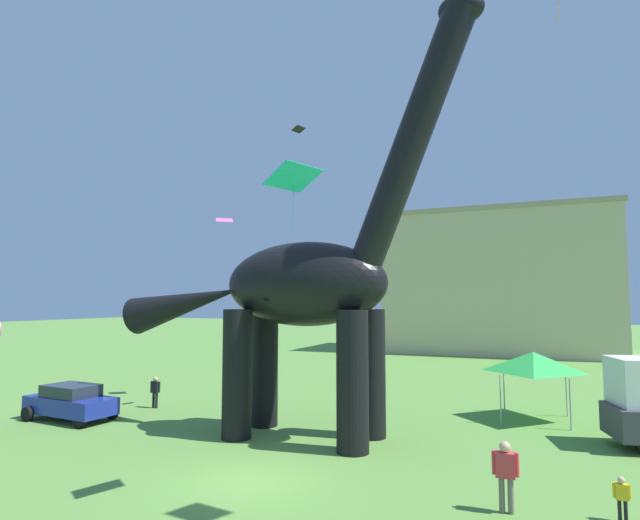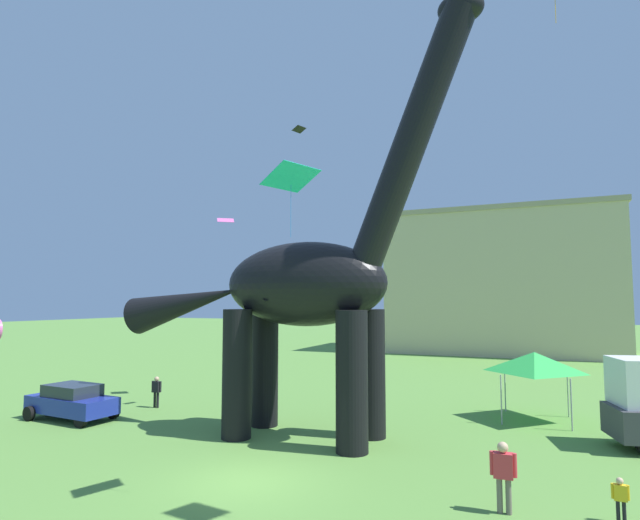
# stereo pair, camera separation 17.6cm
# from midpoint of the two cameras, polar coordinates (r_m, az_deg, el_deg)

# --- Properties ---
(ground_plane) EXTENTS (240.00, 240.00, 0.00)m
(ground_plane) POSITION_cam_midpoint_polar(r_m,az_deg,el_deg) (16.34, -8.40, -23.36)
(ground_plane) COLOR #5B8E3D
(dinosaur_sculpture) EXTENTS (15.71, 3.33, 16.43)m
(dinosaur_sculpture) POSITION_cam_midpoint_polar(r_m,az_deg,el_deg) (20.12, -2.21, -2.70)
(dinosaur_sculpture) COLOR black
(dinosaur_sculpture) RESTS_ON ground_plane
(parked_sedan_left) EXTENTS (4.33, 2.11, 1.55)m
(parked_sedan_left) POSITION_cam_midpoint_polar(r_m,az_deg,el_deg) (25.94, -26.39, -14.06)
(parked_sedan_left) COLOR navy
(parked_sedan_left) RESTS_ON ground_plane
(person_photographer) EXTENTS (0.39, 0.17, 1.05)m
(person_photographer) POSITION_cam_midpoint_polar(r_m,az_deg,el_deg) (15.16, 30.48, -21.75)
(person_photographer) COLOR black
(person_photographer) RESTS_ON ground_plane
(person_far_spectator) EXTENTS (0.65, 0.29, 1.74)m
(person_far_spectator) POSITION_cam_midpoint_polar(r_m,az_deg,el_deg) (14.47, 19.76, -21.26)
(person_far_spectator) COLOR #6B6056
(person_far_spectator) RESTS_ON ground_plane
(person_watching_child) EXTENTS (0.57, 0.25, 1.52)m
(person_watching_child) POSITION_cam_midpoint_polar(r_m,az_deg,el_deg) (27.21, -18.19, -13.60)
(person_watching_child) COLOR black
(person_watching_child) RESTS_ON ground_plane
(festival_canopy_tent) EXTENTS (3.15, 3.15, 3.00)m
(festival_canopy_tent) POSITION_cam_midpoint_polar(r_m,az_deg,el_deg) (24.97, 22.65, -10.54)
(festival_canopy_tent) COLOR #B2B2B7
(festival_canopy_tent) RESTS_ON ground_plane
(kite_near_low) EXTENTS (1.36, 1.63, 1.83)m
(kite_near_low) POSITION_cam_midpoint_polar(r_m,az_deg,el_deg) (13.60, -3.37, 9.23)
(kite_near_low) COLOR #19B2B7
(kite_high_left) EXTENTS (0.73, 0.75, 0.22)m
(kite_high_left) POSITION_cam_midpoint_polar(r_m,az_deg,el_deg) (19.58, -5.86, -4.27)
(kite_high_left) COLOR black
(kite_mid_center) EXTENTS (0.60, 0.72, 0.19)m
(kite_mid_center) POSITION_cam_midpoint_polar(r_m,az_deg,el_deg) (25.65, -2.63, 14.46)
(kite_mid_center) COLOR black
(kite_high_right) EXTENTS (1.11, 1.05, 0.32)m
(kite_high_right) POSITION_cam_midpoint_polar(r_m,az_deg,el_deg) (28.79, -10.86, 4.43)
(kite_high_right) COLOR pink
(background_building_block) EXTENTS (22.48, 11.54, 14.52)m
(background_building_block) POSITION_cam_midpoint_polar(r_m,az_deg,el_deg) (56.29, 19.26, -2.36)
(background_building_block) COLOR #CCB78E
(background_building_block) RESTS_ON ground_plane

